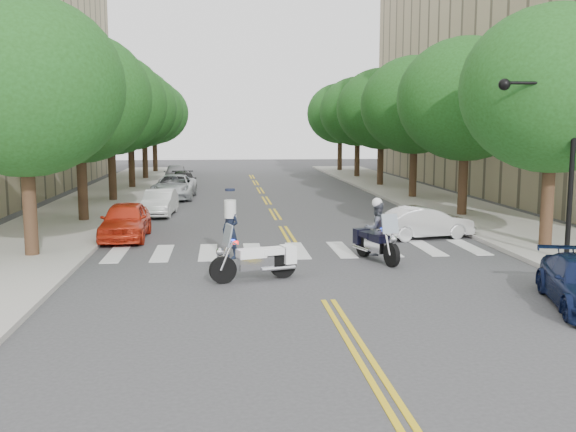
{
  "coord_description": "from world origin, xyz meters",
  "views": [
    {
      "loc": [
        -2.6,
        -15.34,
        4.29
      ],
      "look_at": [
        -0.38,
        5.99,
        1.3
      ],
      "focal_mm": 40.0,
      "sensor_mm": 36.0,
      "label": 1
    }
  ],
  "objects": [
    {
      "name": "parked_car_d",
      "position": [
        -5.2,
        28.5,
        0.63
      ],
      "size": [
        2.09,
        4.46,
        1.26
      ],
      "primitive_type": "imported",
      "rotation": [
        0.0,
        0.0,
        0.08
      ],
      "color": "black",
      "rests_on": "ground"
    },
    {
      "name": "sidewalk_left",
      "position": [
        -9.5,
        22.0,
        0.07
      ],
      "size": [
        5.0,
        60.0,
        0.15
      ],
      "primitive_type": "cube",
      "color": "#9E9991",
      "rests_on": "ground"
    },
    {
      "name": "motorcycle_police",
      "position": [
        2.3,
        4.56,
        0.91
      ],
      "size": [
        1.08,
        2.47,
        2.06
      ],
      "rotation": [
        0.0,
        0.0,
        3.43
      ],
      "color": "black",
      "rests_on": "ground"
    },
    {
      "name": "tree_l_0",
      "position": [
        -8.8,
        6.0,
        5.55
      ],
      "size": [
        6.4,
        6.4,
        8.45
      ],
      "color": "#382316",
      "rests_on": "ground"
    },
    {
      "name": "tree_l_5",
      "position": [
        -8.8,
        46.0,
        5.55
      ],
      "size": [
        6.4,
        6.4,
        8.45
      ],
      "color": "#382316",
      "rests_on": "ground"
    },
    {
      "name": "tree_l_4",
      "position": [
        -8.8,
        38.0,
        5.55
      ],
      "size": [
        6.4,
        6.4,
        8.45
      ],
      "color": "#382316",
      "rests_on": "ground"
    },
    {
      "name": "parked_car_a",
      "position": [
        -6.3,
        9.5,
        0.72
      ],
      "size": [
        1.73,
        4.23,
        1.44
      ],
      "primitive_type": "imported",
      "rotation": [
        0.0,
        0.0,
        0.01
      ],
      "color": "red",
      "rests_on": "ground"
    },
    {
      "name": "tree_l_2",
      "position": [
        -8.8,
        22.0,
        5.55
      ],
      "size": [
        6.4,
        6.4,
        8.45
      ],
      "color": "#382316",
      "rests_on": "ground"
    },
    {
      "name": "officer_standing",
      "position": [
        -2.33,
        5.46,
        0.93
      ],
      "size": [
        0.78,
        0.8,
        1.85
      ],
      "primitive_type": "imported",
      "rotation": [
        0.0,
        0.0,
        -0.87
      ],
      "color": "black",
      "rests_on": "ground"
    },
    {
      "name": "motorcycle_parked",
      "position": [
        -1.53,
        2.35,
        0.57
      ],
      "size": [
        2.49,
        1.11,
        1.65
      ],
      "rotation": [
        0.0,
        0.0,
        1.87
      ],
      "color": "black",
      "rests_on": "ground"
    },
    {
      "name": "tree_r_0",
      "position": [
        8.8,
        6.0,
        5.55
      ],
      "size": [
        6.4,
        6.4,
        8.45
      ],
      "color": "#382316",
      "rests_on": "ground"
    },
    {
      "name": "traffic_signal_pole",
      "position": [
        7.72,
        3.5,
        3.72
      ],
      "size": [
        2.82,
        0.42,
        6.0
      ],
      "color": "black",
      "rests_on": "ground"
    },
    {
      "name": "convertible",
      "position": [
        5.2,
        8.5,
        0.62
      ],
      "size": [
        3.93,
        1.98,
        1.24
      ],
      "primitive_type": "imported",
      "rotation": [
        0.0,
        0.0,
        1.76
      ],
      "color": "silver",
      "rests_on": "ground"
    },
    {
      "name": "parked_car_e",
      "position": [
        -6.07,
        34.0,
        0.75
      ],
      "size": [
        1.98,
        4.47,
        1.49
      ],
      "primitive_type": "imported",
      "rotation": [
        0.0,
        0.0,
        0.05
      ],
      "color": "gray",
      "rests_on": "ground"
    },
    {
      "name": "sidewalk_right",
      "position": [
        9.5,
        22.0,
        0.07
      ],
      "size": [
        5.0,
        60.0,
        0.15
      ],
      "primitive_type": "cube",
      "color": "#9E9991",
      "rests_on": "ground"
    },
    {
      "name": "parked_car_c",
      "position": [
        -5.44,
        23.5,
        0.72
      ],
      "size": [
        2.59,
        5.26,
        1.44
      ],
      "primitive_type": "imported",
      "rotation": [
        0.0,
        0.0,
        -0.04
      ],
      "color": "silver",
      "rests_on": "ground"
    },
    {
      "name": "tree_r_5",
      "position": [
        8.8,
        46.0,
        5.55
      ],
      "size": [
        6.4,
        6.4,
        8.45
      ],
      "color": "#382316",
      "rests_on": "ground"
    },
    {
      "name": "tree_r_3",
      "position": [
        8.8,
        30.0,
        5.55
      ],
      "size": [
        6.4,
        6.4,
        8.45
      ],
      "color": "#382316",
      "rests_on": "ground"
    },
    {
      "name": "tree_r_1",
      "position": [
        8.8,
        14.0,
        5.55
      ],
      "size": [
        6.4,
        6.4,
        8.45
      ],
      "color": "#382316",
      "rests_on": "ground"
    },
    {
      "name": "tree_r_4",
      "position": [
        8.8,
        38.0,
        5.55
      ],
      "size": [
        6.4,
        6.4,
        8.45
      ],
      "color": "#382316",
      "rests_on": "ground"
    },
    {
      "name": "parked_car_b",
      "position": [
        -5.62,
        16.1,
        0.63
      ],
      "size": [
        1.58,
        3.92,
        1.26
      ],
      "primitive_type": "imported",
      "rotation": [
        0.0,
        0.0,
        -0.06
      ],
      "color": "white",
      "rests_on": "ground"
    },
    {
      "name": "tree_l_3",
      "position": [
        -8.8,
        30.0,
        5.55
      ],
      "size": [
        6.4,
        6.4,
        8.45
      ],
      "color": "#382316",
      "rests_on": "ground"
    },
    {
      "name": "ground",
      "position": [
        0.0,
        0.0,
        0.0
      ],
      "size": [
        140.0,
        140.0,
        0.0
      ],
      "primitive_type": "plane",
      "color": "#38383A",
      "rests_on": "ground"
    },
    {
      "name": "tree_l_1",
      "position": [
        -8.8,
        14.0,
        5.55
      ],
      "size": [
        6.4,
        6.4,
        8.45
      ],
      "color": "#382316",
      "rests_on": "ground"
    },
    {
      "name": "tree_r_2",
      "position": [
        8.8,
        22.0,
        5.55
      ],
      "size": [
        6.4,
        6.4,
        8.45
      ],
      "color": "#382316",
      "rests_on": "ground"
    }
  ]
}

